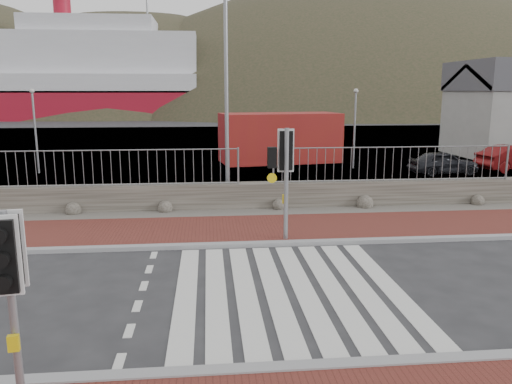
{
  "coord_description": "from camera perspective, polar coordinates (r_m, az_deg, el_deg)",
  "views": [
    {
      "loc": [
        -1.61,
        -9.51,
        4.02
      ],
      "look_at": [
        -0.4,
        3.0,
        1.46
      ],
      "focal_mm": 35.0,
      "sensor_mm": 36.0,
      "label": 1
    }
  ],
  "objects": [
    {
      "name": "kerb_near",
      "position": [
        7.79,
        7.59,
        -19.2
      ],
      "size": [
        40.0,
        0.25,
        0.12
      ],
      "primitive_type": "cube",
      "color": "gray",
      "rests_on": "ground"
    },
    {
      "name": "kerb_far",
      "position": [
        13.22,
        1.72,
        -5.95
      ],
      "size": [
        40.0,
        0.25,
        0.12
      ],
      "primitive_type": "cube",
      "color": "gray",
      "rests_on": "ground"
    },
    {
      "name": "traffic_signal_far",
      "position": [
        13.16,
        3.32,
        3.63
      ],
      "size": [
        0.72,
        0.27,
        3.06
      ],
      "rotation": [
        0.0,
        0.0,
        3.13
      ],
      "color": "gray",
      "rests_on": "ground"
    },
    {
      "name": "streetlight",
      "position": [
        17.58,
        -3.0,
        12.93
      ],
      "size": [
        1.6,
        0.78,
        7.92
      ],
      "rotation": [
        0.0,
        0.0,
        -0.39
      ],
      "color": "gray",
      "rests_on": "ground"
    },
    {
      "name": "sidewalk_far",
      "position": [
        14.65,
        0.98,
        -4.24
      ],
      "size": [
        40.0,
        3.0,
        0.08
      ],
      "primitive_type": "cube",
      "color": "maroon",
      "rests_on": "ground"
    },
    {
      "name": "zebra_crossing",
      "position": [
        10.45,
        3.82,
        -11.09
      ],
      "size": [
        4.62,
        5.6,
        0.01
      ],
      "color": "silver",
      "rests_on": "ground"
    },
    {
      "name": "gravel_strip",
      "position": [
        16.58,
        0.2,
        -2.4
      ],
      "size": [
        40.0,
        1.5,
        0.06
      ],
      "primitive_type": "cube",
      "color": "#59544C",
      "rests_on": "ground"
    },
    {
      "name": "traffic_signal_near",
      "position": [
        6.79,
        -26.43,
        -7.96
      ],
      "size": [
        0.4,
        0.27,
        2.63
      ],
      "rotation": [
        0.0,
        0.0,
        0.13
      ],
      "color": "gray",
      "rests_on": "ground"
    },
    {
      "name": "ground",
      "position": [
        10.45,
        3.82,
        -11.12
      ],
      "size": [
        220.0,
        220.0,
        0.0
      ],
      "primitive_type": "plane",
      "color": "#28282B",
      "rests_on": "ground"
    },
    {
      "name": "quay",
      "position": [
        37.66,
        -3.07,
        5.37
      ],
      "size": [
        120.0,
        40.0,
        0.5
      ],
      "primitive_type": "cube",
      "color": "#4C4C4F",
      "rests_on": "ground"
    },
    {
      "name": "railing",
      "position": [
        16.88,
        -0.02,
        4.03
      ],
      "size": [
        18.07,
        0.07,
        1.22
      ],
      "color": "gray",
      "rests_on": "stone_wall"
    },
    {
      "name": "stone_wall",
      "position": [
        17.26,
        -0.07,
        -0.42
      ],
      "size": [
        40.0,
        0.6,
        0.9
      ],
      "primitive_type": "cube",
      "color": "#48453B",
      "rests_on": "ground"
    },
    {
      "name": "car_a",
      "position": [
        26.07,
        20.6,
        3.17
      ],
      "size": [
        3.41,
        1.56,
        1.13
      ],
      "primitive_type": "imported",
      "rotation": [
        0.0,
        0.0,
        1.64
      ],
      "color": "black",
      "rests_on": "ground"
    },
    {
      "name": "water",
      "position": [
        72.54,
        -4.3,
        8.3
      ],
      "size": [
        220.0,
        50.0,
        0.05
      ],
      "primitive_type": "cube",
      "color": "#3F4C54",
      "rests_on": "ground"
    },
    {
      "name": "shipping_container",
      "position": [
        28.62,
        2.75,
        6.22
      ],
      "size": [
        7.01,
        3.8,
        2.77
      ],
      "primitive_type": "cube",
      "rotation": [
        0.0,
        0.0,
        0.16
      ],
      "color": "maroon",
      "rests_on": "ground"
    },
    {
      "name": "ferry",
      "position": [
        80.78,
        -22.59,
        11.6
      ],
      "size": [
        50.0,
        16.0,
        20.0
      ],
      "color": "maroon",
      "rests_on": "ground"
    },
    {
      "name": "hills_backdrop",
      "position": [
        101.45,
        -0.61,
        -3.97
      ],
      "size": [
        254.0,
        90.0,
        100.0
      ],
      "color": "#2A321E",
      "rests_on": "ground"
    }
  ]
}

